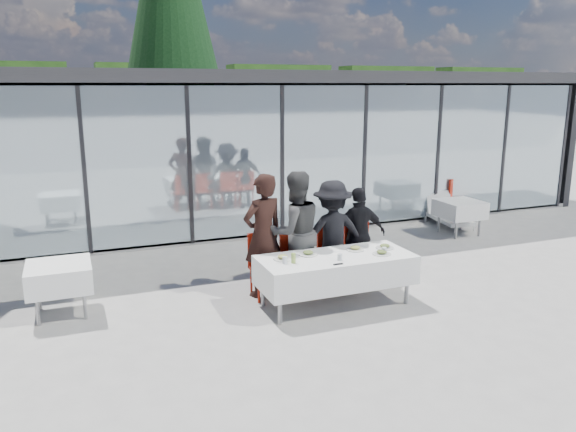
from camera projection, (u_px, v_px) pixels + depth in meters
The scene contains 25 objects.
ground at pixel (315, 311), 8.04m from camera, with size 90.00×90.00×0.00m, color #9F9C96.
pavilion at pixel (262, 122), 15.66m from camera, with size 14.80×8.80×3.44m.
treeline at pixel (84, 102), 32.18m from camera, with size 62.50×2.00×4.40m.
dining_table at pixel (336, 270), 8.16m from camera, with size 2.26×0.96×0.75m.
diner_a at pixel (263, 235), 8.47m from camera, with size 0.69×0.69×1.89m, color black.
diner_chair_a at pixel (264, 262), 8.54m from camera, with size 0.44×0.44×0.97m.
diner_b at pixel (295, 232), 8.65m from camera, with size 0.92×0.92×1.90m, color #444444.
diner_chair_b at pixel (295, 258), 8.72m from camera, with size 0.44×0.44×0.97m.
diner_c at pixel (332, 234), 8.90m from camera, with size 1.11×1.11×1.71m, color black.
diner_chair_c at pixel (332, 254), 8.95m from camera, with size 0.44×0.44×0.97m.
diner_d at pixel (359, 235), 9.09m from camera, with size 0.92×0.92×1.57m, color black.
diner_chair_d at pixel (359, 250), 9.12m from camera, with size 0.44×0.44×0.97m.
plate_a at pixel (283, 258), 7.95m from camera, with size 0.27×0.27×0.07m.
plate_b at pixel (308, 253), 8.15m from camera, with size 0.27×0.27×0.07m.
plate_c at pixel (355, 248), 8.39m from camera, with size 0.27×0.27×0.07m.
plate_d at pixel (385, 247), 8.49m from camera, with size 0.27×0.27×0.07m.
plate_extra at pixel (382, 253), 8.18m from camera, with size 0.27×0.27×0.07m.
juice_bottle at pixel (293, 258), 7.77m from camera, with size 0.06×0.06×0.14m, color #97B74C.
drinking_glasses at pixel (337, 256), 7.95m from camera, with size 1.59×0.23×0.10m.
folded_eyeglasses at pixel (338, 264), 7.72m from camera, with size 0.14×0.03×0.01m, color black.
spare_table_left at pixel (59, 277), 7.81m from camera, with size 0.86×0.86×0.74m.
spare_table_right at pixel (460, 209), 12.06m from camera, with size 0.86×0.86×0.74m.
spare_chair_a at pixel (457, 197), 13.46m from camera, with size 0.60×0.60×0.97m.
spare_chair_b at pixel (467, 192), 14.02m from camera, with size 0.53×0.53×0.97m.
lounger at pixel (446, 214), 12.96m from camera, with size 0.80×1.41×0.72m.
Camera 1 is at (-3.12, -6.85, 3.17)m, focal length 35.00 mm.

